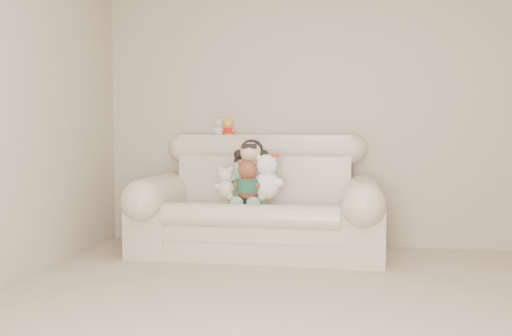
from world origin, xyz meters
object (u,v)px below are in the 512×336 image
object	(u,v)px
cream_teddy	(226,179)
brown_teddy	(247,176)
white_cat	(267,171)
sofa	(258,195)
seated_child	(251,171)

from	to	relation	value
cream_teddy	brown_teddy	bearing A→B (deg)	12.35
white_cat	cream_teddy	distance (m)	0.35
white_cat	cream_teddy	size ratio (longest dim) A/B	1.45
sofa	cream_teddy	xyz separation A→B (m)	(-0.25, -0.14, 0.14)
brown_teddy	white_cat	world-z (taller)	white_cat
sofa	brown_teddy	xyz separation A→B (m)	(-0.06, -0.17, 0.18)
seated_child	cream_teddy	distance (m)	0.28
sofa	white_cat	distance (m)	0.26
brown_teddy	white_cat	size ratio (longest dim) A/B	0.85
seated_child	sofa	bearing A→B (deg)	-45.58
seated_child	white_cat	size ratio (longest dim) A/B	1.29
sofa	brown_teddy	bearing A→B (deg)	-109.33
sofa	brown_teddy	world-z (taller)	sofa
sofa	cream_teddy	size ratio (longest dim) A/B	6.81
seated_child	white_cat	distance (m)	0.26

